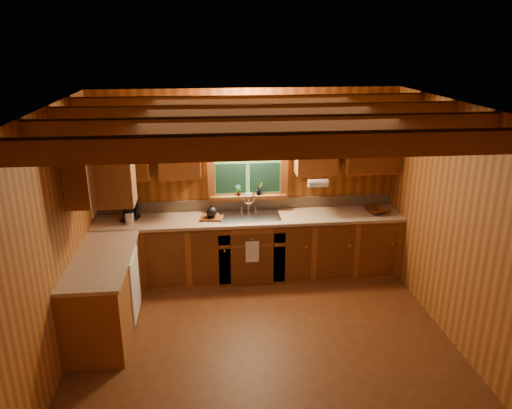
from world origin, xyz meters
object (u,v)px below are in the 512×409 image
object	(u,v)px
cutting_board	(212,218)
sink	(250,219)
wicker_basket	(376,210)
coffee_maker	(130,207)

from	to	relation	value
cutting_board	sink	bearing A→B (deg)	13.72
cutting_board	wicker_basket	distance (m)	2.30
sink	coffee_maker	size ratio (longest dim) A/B	2.35
cutting_board	wicker_basket	bearing A→B (deg)	8.24
cutting_board	wicker_basket	xyz separation A→B (m)	(2.30, 0.00, 0.03)
sink	cutting_board	bearing A→B (deg)	-174.43
sink	wicker_basket	xyz separation A→B (m)	(1.78, -0.05, 0.08)
coffee_maker	wicker_basket	xyz separation A→B (m)	(3.40, -0.13, -0.13)
sink	wicker_basket	world-z (taller)	sink
coffee_maker	sink	bearing A→B (deg)	12.75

